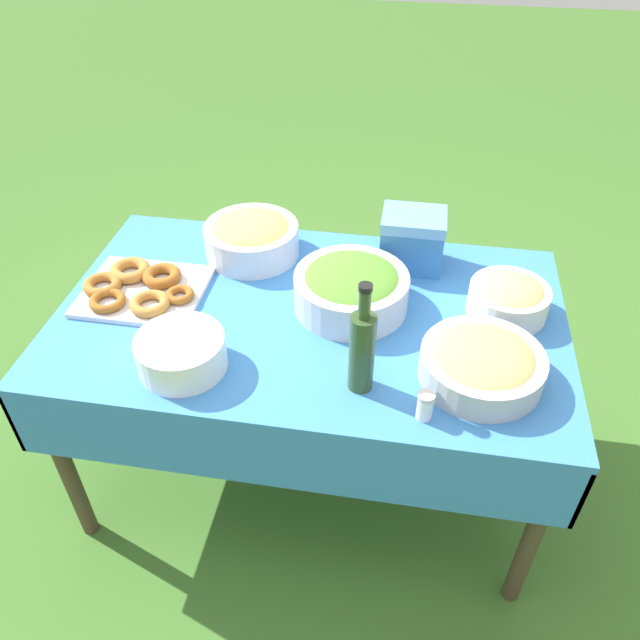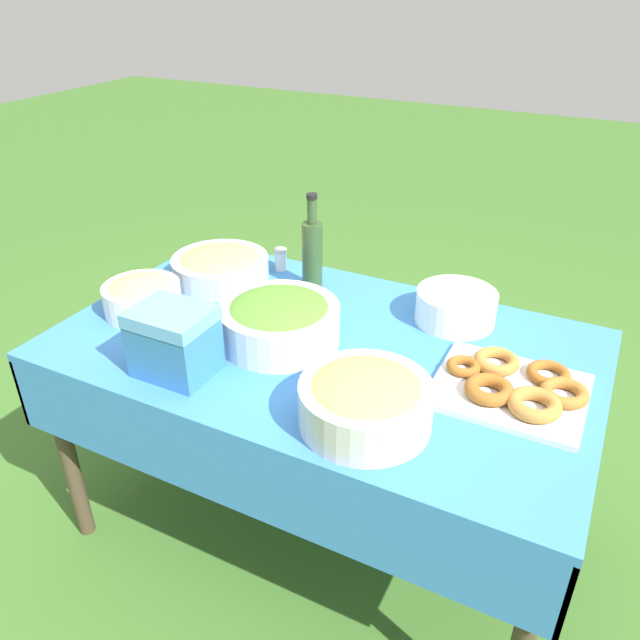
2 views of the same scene
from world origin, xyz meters
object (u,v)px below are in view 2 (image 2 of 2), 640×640
fruit_bowl (366,400)px  cooler_box (174,341)px  salad_bowl (279,320)px  pasta_bowl (142,295)px  bread_bowl (220,266)px  donut_platter (515,387)px  plate_stack (456,307)px  olive_oil_bottle (312,253)px

fruit_bowl → cooler_box: bearing=-177.0°
salad_bowl → pasta_bowl: 0.45m
salad_bowl → bread_bowl: (-0.37, 0.24, -0.02)m
donut_platter → plate_stack: plate_stack is taller
bread_bowl → cooler_box: cooler_box is taller
pasta_bowl → olive_oil_bottle: (0.39, 0.36, 0.07)m
pasta_bowl → bread_bowl: size_ratio=0.72×
plate_stack → pasta_bowl: bearing=-156.5°
fruit_bowl → cooler_box: size_ratio=1.56×
salad_bowl → plate_stack: salad_bowl is taller
salad_bowl → fruit_bowl: 0.42m
bread_bowl → salad_bowl: bearing=-33.5°
fruit_bowl → cooler_box: (-0.52, -0.03, 0.03)m
cooler_box → bread_bowl: bearing=112.8°
pasta_bowl → cooler_box: 0.36m
donut_platter → salad_bowl: bearing=-176.0°
plate_stack → cooler_box: bearing=-134.2°
donut_platter → plate_stack: (-0.23, 0.28, 0.03)m
donut_platter → fruit_bowl: fruit_bowl is taller
pasta_bowl → fruit_bowl: size_ratio=0.75×
cooler_box → donut_platter: bearing=20.3°
pasta_bowl → cooler_box: cooler_box is taller
salad_bowl → pasta_bowl: size_ratio=1.46×
plate_stack → olive_oil_bottle: bearing=-179.1°
donut_platter → plate_stack: bearing=129.4°
plate_stack → fruit_bowl: fruit_bowl is taller
fruit_bowl → cooler_box: 0.52m
plate_stack → salad_bowl: bearing=-140.8°
fruit_bowl → cooler_box: cooler_box is taller
salad_bowl → plate_stack: size_ratio=1.43×
cooler_box → salad_bowl: bearing=57.4°
salad_bowl → fruit_bowl: salad_bowl is taller
donut_platter → pasta_bowl: bearing=-175.4°
plate_stack → bread_bowl: bearing=-173.6°
pasta_bowl → cooler_box: size_ratio=1.17×
bread_bowl → cooler_box: bearing=-67.2°
plate_stack → fruit_bowl: size_ratio=0.76×
olive_oil_bottle → pasta_bowl: bearing=-136.6°
fruit_bowl → olive_oil_bottle: bearing=127.6°
cooler_box → olive_oil_bottle: bearing=80.6°
pasta_bowl → fruit_bowl: fruit_bowl is taller
plate_stack → bread_bowl: size_ratio=0.74×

